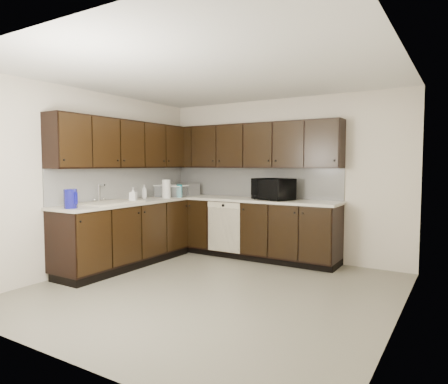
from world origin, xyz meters
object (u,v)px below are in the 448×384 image
(microwave, at_px, (273,189))
(storage_bin, at_px, (171,191))
(blue_pitcher, at_px, (71,199))
(sink, at_px, (109,208))
(toaster_oven, at_px, (188,189))

(microwave, height_order, storage_bin, microwave)
(storage_bin, distance_m, blue_pitcher, 2.05)
(sink, xyz_separation_m, blue_pitcher, (0.08, -0.69, 0.18))
(microwave, height_order, blue_pitcher, microwave)
(microwave, relative_size, toaster_oven, 1.76)
(microwave, height_order, toaster_oven, microwave)
(sink, xyz_separation_m, toaster_oven, (0.06, 1.75, 0.16))
(blue_pitcher, bearing_deg, toaster_oven, 74.88)
(sink, bearing_deg, microwave, 44.44)
(sink, xyz_separation_m, microwave, (1.70, 1.67, 0.22))
(microwave, distance_m, toaster_oven, 1.64)
(toaster_oven, relative_size, blue_pitcher, 1.40)
(sink, height_order, toaster_oven, sink)
(sink, xyz_separation_m, storage_bin, (-0.01, 1.36, 0.15))
(sink, relative_size, toaster_oven, 2.48)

